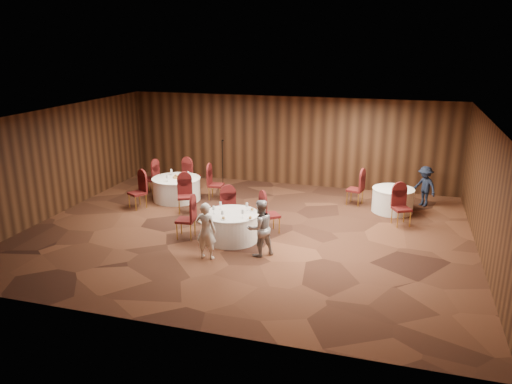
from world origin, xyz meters
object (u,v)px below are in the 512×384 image
(table_main, at_px, (231,226))
(woman_a, at_px, (206,231))
(mic_stand, at_px, (223,173))
(table_left, at_px, (177,189))
(woman_b, at_px, (260,228))
(table_right, at_px, (393,200))
(man_c, at_px, (425,186))

(table_main, distance_m, woman_a, 1.35)
(mic_stand, bearing_deg, table_main, -67.36)
(table_left, height_order, woman_b, woman_b)
(table_main, bearing_deg, woman_a, -98.40)
(table_right, xyz_separation_m, woman_a, (-4.22, -4.85, 0.34))
(mic_stand, distance_m, woman_b, 6.22)
(table_right, distance_m, woman_b, 5.27)
(table_main, xyz_separation_m, table_left, (-2.89, 2.78, 0.00))
(table_left, xyz_separation_m, table_right, (6.92, 0.78, -0.00))
(table_left, height_order, woman_a, woman_a)
(table_right, bearing_deg, table_main, -138.59)
(table_left, distance_m, man_c, 8.03)
(table_left, relative_size, woman_b, 1.11)
(mic_stand, bearing_deg, man_c, -2.41)
(table_left, distance_m, woman_a, 4.89)
(table_right, distance_m, mic_stand, 6.11)
(mic_stand, xyz_separation_m, man_c, (6.93, -0.29, 0.15))
(table_left, distance_m, woman_b, 5.26)
(table_main, xyz_separation_m, mic_stand, (-1.96, 4.71, 0.13))
(table_right, height_order, woman_b, woman_b)
(mic_stand, xyz_separation_m, woman_a, (1.77, -6.00, 0.21))
(table_right, bearing_deg, man_c, 42.69)
(woman_b, bearing_deg, woman_a, -19.98)
(table_left, bearing_deg, woman_b, -42.15)
(mic_stand, height_order, man_c, mic_stand)
(man_c, bearing_deg, table_main, -95.94)
(table_main, relative_size, mic_stand, 0.86)
(table_main, relative_size, woman_b, 1.03)
(mic_stand, bearing_deg, woman_a, -73.53)
(table_main, height_order, table_left, same)
(mic_stand, bearing_deg, woman_b, -61.46)
(woman_b, bearing_deg, man_c, -171.97)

